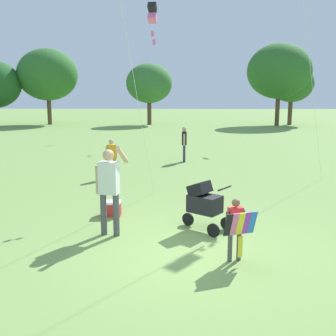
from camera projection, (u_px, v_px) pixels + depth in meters
The scene contains 9 objects.
ground_plane at pixel (191, 250), 7.26m from camera, with size 120.00×120.00×0.00m, color #75994C.
treeline_distant at pixel (145, 78), 33.67m from camera, with size 29.20×5.61×6.75m.
child_with_butterfly_kite at pixel (236, 225), 6.69m from camera, with size 0.57×0.44×1.10m.
person_adult_flyer at pixel (109, 184), 7.86m from camera, with size 0.64×0.53×1.82m.
stroller at pixel (204, 201), 8.26m from camera, with size 1.04×0.91×1.03m.
kite_adult_black at pixel (152, 15), 10.36m from camera, with size 0.58×3.32×5.11m.
person_sitting_far at pixel (184, 141), 16.26m from camera, with size 0.20×0.46×1.44m.
person_couple_left at pixel (112, 155), 13.24m from camera, with size 0.35×0.30×1.29m.
cooler_box at pixel (111, 208), 9.28m from camera, with size 0.45×0.33×0.35m.
Camera 1 is at (-0.31, -6.86, 2.84)m, focal length 42.84 mm.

